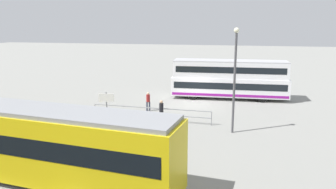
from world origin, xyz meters
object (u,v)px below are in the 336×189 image
Objects in this scene: double_decker_bus at (229,79)px; pedestrian_crossing at (161,110)px; pedestrian_near_railing at (148,100)px; street_lamp at (235,73)px; tram_yellow at (24,141)px; info_sign at (106,101)px.

double_decker_bus reaches higher than pedestrian_crossing.
street_lamp reaches higher than pedestrian_near_railing.
tram_yellow is 10.00m from info_sign.
pedestrian_crossing is at bearing -113.99° from tram_yellow.
pedestrian_near_railing is (-2.58, -13.34, -0.94)m from tram_yellow.
tram_yellow is 8.98× the size of pedestrian_crossing.
pedestrian_crossing is 4.39m from info_sign.
pedestrian_crossing is 0.25× the size of street_lamp.
tram_yellow is 13.62m from pedestrian_near_railing.
double_decker_bus reaches higher than info_sign.
pedestrian_near_railing is at bearing -126.11° from info_sign.
info_sign reaches higher than pedestrian_near_railing.
info_sign is (9.10, 9.55, -0.42)m from double_decker_bus.
tram_yellow is 11.11m from pedestrian_crossing.
pedestrian_near_railing is at bearing -59.24° from pedestrian_crossing.
info_sign is at bearing 1.56° from pedestrian_crossing.
street_lamp reaches higher than pedestrian_crossing.
tram_yellow is at bearing 79.03° from pedestrian_near_railing.
tram_yellow reaches higher than info_sign.
pedestrian_crossing is at bearing -11.79° from street_lamp.
double_decker_bus is 6.42× the size of pedestrian_crossing.
street_lamp is at bearing 93.23° from double_decker_bus.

